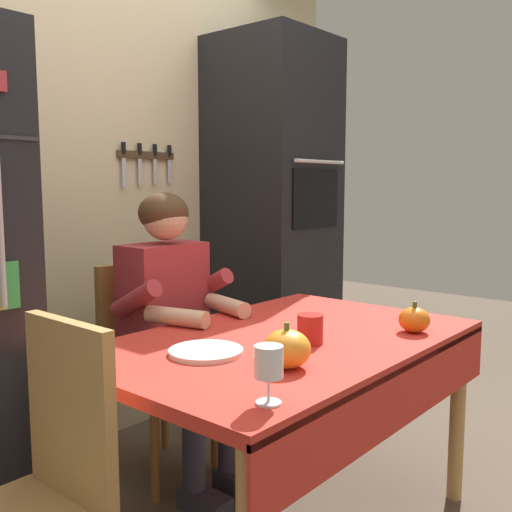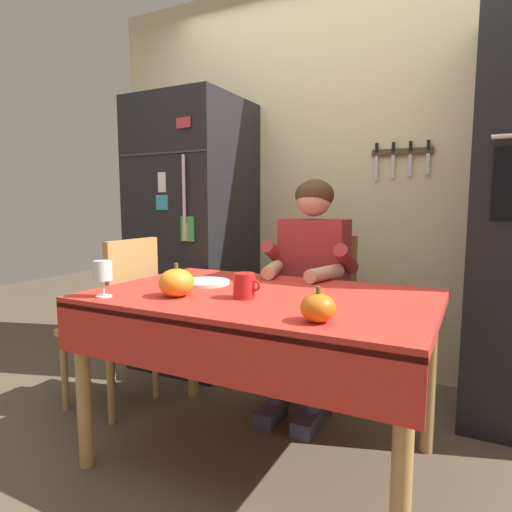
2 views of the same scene
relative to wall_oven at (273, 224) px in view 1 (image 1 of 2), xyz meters
name	(u,v)px [view 1 (image 1 of 2)]	position (x,y,z in m)	size (l,w,h in m)	color
back_wall_assembly	(89,180)	(-1.00, 0.35, 0.25)	(3.70, 0.13, 2.60)	beige
wall_oven	(273,224)	(0.00, 0.00, 0.00)	(0.60, 0.64, 2.10)	black
dining_table	(289,361)	(-1.05, -0.92, -0.39)	(1.40, 0.90, 0.74)	tan
chair_behind_person	(147,358)	(-1.05, -0.13, -0.54)	(0.40, 0.40, 0.93)	#9E6B33
seated_person	(175,314)	(-1.05, -0.32, -0.31)	(0.47, 0.55, 1.25)	#38384C
chair_left_side	(37,489)	(-1.95, -0.81, -0.54)	(0.40, 0.40, 0.93)	tan
coffee_mug	(310,329)	(-1.06, -1.02, -0.26)	(0.12, 0.09, 0.10)	#B2231E
wine_glass	(269,364)	(-1.58, -1.26, -0.21)	(0.07, 0.07, 0.15)	white
pumpkin_large	(414,320)	(-0.69, -1.22, -0.26)	(0.11, 0.11, 0.11)	orange
pumpkin_medium	(287,349)	(-1.32, -1.12, -0.25)	(0.14, 0.14, 0.14)	orange
serving_tray	(206,352)	(-1.38, -0.84, -0.30)	(0.24, 0.24, 0.02)	silver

